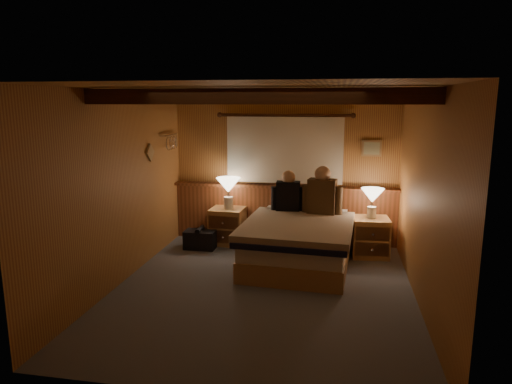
% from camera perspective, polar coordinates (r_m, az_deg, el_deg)
% --- Properties ---
extents(floor, '(4.20, 4.20, 0.00)m').
position_cam_1_polar(floor, '(5.70, 0.87, -12.10)').
color(floor, '#515660').
rests_on(floor, ground).
extents(ceiling, '(4.20, 4.20, 0.00)m').
position_cam_1_polar(ceiling, '(5.24, 0.95, 12.79)').
color(ceiling, gold).
rests_on(ceiling, wall_back).
extents(wall_back, '(3.60, 0.00, 3.60)m').
position_cam_1_polar(wall_back, '(7.39, 3.61, 2.98)').
color(wall_back, '#B48340').
rests_on(wall_back, floor).
extents(wall_left, '(0.00, 4.20, 4.20)m').
position_cam_1_polar(wall_left, '(5.91, -16.59, 0.44)').
color(wall_left, '#B48340').
rests_on(wall_left, floor).
extents(wall_right, '(0.00, 4.20, 4.20)m').
position_cam_1_polar(wall_right, '(5.35, 20.28, -0.87)').
color(wall_right, '#B48340').
rests_on(wall_right, floor).
extents(wall_front, '(3.60, 0.00, 3.60)m').
position_cam_1_polar(wall_front, '(3.35, -5.09, -7.19)').
color(wall_front, '#B48340').
rests_on(wall_front, floor).
extents(wainscot, '(3.60, 0.23, 0.94)m').
position_cam_1_polar(wainscot, '(7.46, 3.48, -2.53)').
color(wainscot, brown).
rests_on(wainscot, wall_back).
extents(curtain_window, '(2.18, 0.09, 1.11)m').
position_cam_1_polar(curtain_window, '(7.28, 3.57, 5.40)').
color(curtain_window, '#492412').
rests_on(curtain_window, wall_back).
extents(ceiling_beams, '(3.60, 1.65, 0.16)m').
position_cam_1_polar(ceiling_beams, '(5.38, 1.22, 11.79)').
color(ceiling_beams, '#492412').
rests_on(ceiling_beams, ceiling).
extents(coat_rail, '(0.05, 0.55, 0.24)m').
position_cam_1_polar(coat_rail, '(7.24, -10.58, 6.37)').
color(coat_rail, silver).
rests_on(coat_rail, wall_left).
extents(framed_print, '(0.30, 0.04, 0.25)m').
position_cam_1_polar(framed_print, '(7.29, 14.26, 5.31)').
color(framed_print, '#A58252').
rests_on(framed_print, wall_back).
extents(bed, '(1.56, 1.95, 0.64)m').
position_cam_1_polar(bed, '(6.42, 5.32, -6.29)').
color(bed, tan).
rests_on(bed, floor).
extents(nightstand_left, '(0.54, 0.49, 0.58)m').
position_cam_1_polar(nightstand_left, '(7.38, -3.59, -4.26)').
color(nightstand_left, tan).
rests_on(nightstand_left, floor).
extents(nightstand_right, '(0.56, 0.51, 0.58)m').
position_cam_1_polar(nightstand_right, '(6.98, 14.07, -5.49)').
color(nightstand_right, tan).
rests_on(nightstand_right, floor).
extents(lamp_left, '(0.38, 0.38, 0.50)m').
position_cam_1_polar(lamp_left, '(7.23, -3.48, 0.63)').
color(lamp_left, white).
rests_on(lamp_left, nightstand_left).
extents(lamp_right, '(0.34, 0.34, 0.44)m').
position_cam_1_polar(lamp_right, '(6.87, 14.34, -0.64)').
color(lamp_right, white).
rests_on(lamp_right, nightstand_right).
extents(person_left, '(0.52, 0.22, 0.63)m').
position_cam_1_polar(person_left, '(6.92, 4.04, -0.25)').
color(person_left, black).
rests_on(person_left, bed).
extents(person_right, '(0.59, 0.30, 0.73)m').
position_cam_1_polar(person_right, '(6.78, 8.27, -0.22)').
color(person_right, '#47311C').
rests_on(person_right, bed).
extents(duffel_bag, '(0.48, 0.29, 0.34)m').
position_cam_1_polar(duffel_bag, '(7.21, -6.99, -5.86)').
color(duffel_bag, black).
rests_on(duffel_bag, floor).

